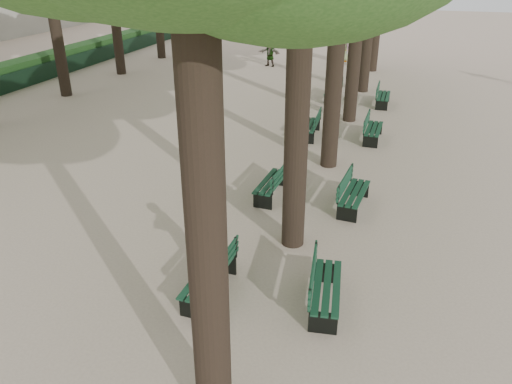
# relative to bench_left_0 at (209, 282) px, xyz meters

# --- Properties ---
(ground) EXTENTS (120.00, 120.00, 0.00)m
(ground) POSITION_rel_bench_left_0_xyz_m (-0.37, -0.62, -0.27)
(ground) COLOR beige
(ground) RESTS_ON ground
(bench_left_0) EXTENTS (0.63, 1.82, 0.92)m
(bench_left_0) POSITION_rel_bench_left_0_xyz_m (0.00, 0.00, 0.00)
(bench_left_0) COLOR black
(bench_left_0) RESTS_ON ground
(bench_left_1) EXTENTS (0.66, 1.83, 0.92)m
(bench_left_1) POSITION_rel_bench_left_0_xyz_m (-0.00, 4.64, 0.00)
(bench_left_1) COLOR black
(bench_left_1) RESTS_ON ground
(bench_left_2) EXTENTS (0.66, 1.83, 0.92)m
(bench_left_2) POSITION_rel_bench_left_0_xyz_m (-0.00, 9.95, 0.00)
(bench_left_2) COLOR black
(bench_left_2) RESTS_ON ground
(bench_left_3) EXTENTS (0.63, 1.82, 0.92)m
(bench_left_3) POSITION_rel_bench_left_0_xyz_m (0.00, 15.24, 0.00)
(bench_left_3) COLOR black
(bench_left_3) RESTS_ON ground
(bench_right_0) EXTENTS (0.78, 1.86, 0.92)m
(bench_right_0) POSITION_rel_bench_left_0_xyz_m (2.27, 0.30, 0.00)
(bench_right_0) COLOR black
(bench_right_0) RESTS_ON ground
(bench_right_1) EXTENTS (0.72, 1.84, 0.92)m
(bench_right_1) POSITION_rel_bench_left_0_xyz_m (2.27, 4.60, 0.00)
(bench_right_1) COLOR black
(bench_right_1) RESTS_ON ground
(bench_right_2) EXTENTS (0.60, 1.81, 0.92)m
(bench_right_2) POSITION_rel_bench_left_0_xyz_m (2.27, 10.20, 0.00)
(bench_right_2) COLOR black
(bench_right_2) RESTS_ON ground
(bench_right_3) EXTENTS (0.58, 1.80, 0.92)m
(bench_right_3) POSITION_rel_bench_left_0_xyz_m (2.27, 15.02, 0.00)
(bench_right_3) COLOR black
(bench_right_3) RESTS_ON ground
(man_with_map) EXTENTS (0.63, 0.71, 1.71)m
(man_with_map) POSITION_rel_bench_left_0_xyz_m (-0.21, 0.68, 0.58)
(man_with_map) COLOR black
(man_with_map) RESTS_ON ground
(pedestrian_d) EXTENTS (0.86, 0.80, 1.70)m
(pedestrian_d) POSITION_rel_bench_left_0_xyz_m (-0.87, 24.67, 0.58)
(pedestrian_d) COLOR #262628
(pedestrian_d) RESTS_ON ground
(pedestrian_e) EXTENTS (1.46, 0.65, 1.54)m
(pedestrian_e) POSITION_rel_bench_left_0_xyz_m (-4.89, 21.89, 0.50)
(pedestrian_e) COLOR #262628
(pedestrian_e) RESTS_ON ground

